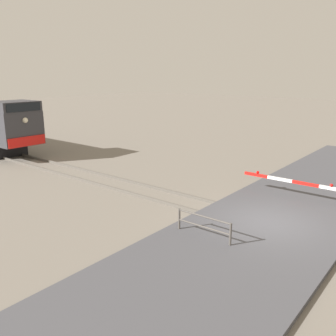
{
  "coord_description": "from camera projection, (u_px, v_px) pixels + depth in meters",
  "views": [
    {
      "loc": [
        -12.74,
        -5.11,
        5.73
      ],
      "look_at": [
        0.87,
        5.78,
        1.22
      ],
      "focal_mm": 38.62,
      "sensor_mm": 36.0,
      "label": 1
    }
  ],
  "objects": [
    {
      "name": "rail_track_right",
      "position": [
        277.0,
        218.0,
        14.68
      ],
      "size": [
        0.08,
        80.0,
        0.15
      ],
      "primitive_type": "cube",
      "color": "#59544C",
      "rests_on": "ground_plane"
    },
    {
      "name": "road_surface",
      "position": [
        269.0,
        224.0,
        14.14
      ],
      "size": [
        36.0,
        5.7,
        0.15
      ],
      "primitive_type": "cube",
      "color": "#47474C",
      "rests_on": "ground_plane"
    },
    {
      "name": "guard_railing",
      "position": [
        204.0,
        225.0,
        12.72
      ],
      "size": [
        0.08,
        2.23,
        0.95
      ],
      "color": "#4C4742",
      "rests_on": "ground_plane"
    },
    {
      "name": "ground_plane",
      "position": [
        269.0,
        225.0,
        14.16
      ],
      "size": [
        160.0,
        160.0,
        0.0
      ],
      "primitive_type": "plane",
      "color": "slate"
    },
    {
      "name": "rail_track_left",
      "position": [
        261.0,
        230.0,
        13.59
      ],
      "size": [
        0.08,
        80.0,
        0.15
      ],
      "primitive_type": "cube",
      "color": "#59544C",
      "rests_on": "ground_plane"
    }
  ]
}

